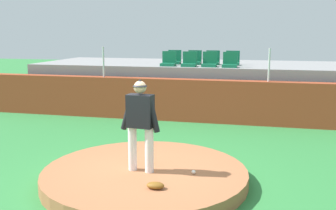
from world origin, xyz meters
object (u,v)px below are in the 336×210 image
object	(u,v)px
baseball	(194,172)
stadium_chair_6	(213,60)
pitcher	(140,119)
stadium_chair_1	(189,62)
fielding_glove	(155,185)
stadium_chair_3	(230,63)
stadium_chair_5	(194,60)
stadium_chair_2	(210,62)
stadium_chair_4	(174,60)
stadium_chair_0	(169,61)
stadium_chair_7	(232,61)

from	to	relation	value
baseball	stadium_chair_6	distance (m)	7.51
pitcher	stadium_chair_1	bearing A→B (deg)	99.05
fielding_glove	stadium_chair_3	distance (m)	7.38
fielding_glove	stadium_chair_5	size ratio (longest dim) A/B	0.60
stadium_chair_2	stadium_chair_1	bearing A→B (deg)	4.40
stadium_chair_5	stadium_chair_4	bearing A→B (deg)	0.44
fielding_glove	pitcher	bearing A→B (deg)	-58.67
stadium_chair_2	stadium_chair_5	distance (m)	1.10
stadium_chair_2	stadium_chair_4	xyz separation A→B (m)	(-1.42, 0.87, 0.00)
baseball	stadium_chair_1	xyz separation A→B (m)	(-1.28, 6.38, 1.53)
baseball	stadium_chair_4	distance (m)	7.73
pitcher	stadium_chair_5	xyz separation A→B (m)	(-0.28, 7.38, 0.56)
stadium_chair_3	stadium_chair_5	world-z (taller)	same
stadium_chair_0	stadium_chair_6	distance (m)	1.66
stadium_chair_1	stadium_chair_5	world-z (taller)	same
fielding_glove	stadium_chair_1	bearing A→B (deg)	-85.27
pitcher	fielding_glove	bearing A→B (deg)	-50.78
stadium_chair_1	stadium_chair_3	bearing A→B (deg)	-179.95
pitcher	stadium_chair_2	distance (m)	6.54
stadium_chair_3	pitcher	bearing A→B (deg)	80.58
fielding_glove	stadium_chair_4	world-z (taller)	stadium_chair_4
stadium_chair_0	stadium_chair_2	world-z (taller)	same
pitcher	stadium_chair_3	distance (m)	6.56
stadium_chair_3	stadium_chair_6	bearing A→B (deg)	-53.67
pitcher	stadium_chair_4	xyz separation A→B (m)	(-1.03, 7.37, 0.56)
stadium_chair_7	stadium_chair_4	bearing A→B (deg)	-0.06
fielding_glove	stadium_chair_7	distance (m)	8.28
stadium_chair_5	stadium_chair_7	xyz separation A→B (m)	(1.36, -0.01, 0.00)
pitcher	stadium_chair_0	distance (m)	6.61
fielding_glove	stadium_chair_5	world-z (taller)	stadium_chair_5
stadium_chair_4	stadium_chair_7	xyz separation A→B (m)	(2.11, -0.00, 0.00)
stadium_chair_4	stadium_chair_0	bearing A→B (deg)	90.06
fielding_glove	stadium_chair_3	size ratio (longest dim) A/B	0.60
stadium_chair_1	stadium_chair_7	size ratio (longest dim) A/B	1.00
stadium_chair_1	stadium_chair_6	distance (m)	1.16
stadium_chair_0	stadium_chair_6	bearing A→B (deg)	-147.73
fielding_glove	stadium_chair_4	size ratio (longest dim) A/B	0.60
fielding_glove	stadium_chair_6	xyz separation A→B (m)	(-0.11, 8.15, 1.51)
stadium_chair_0	stadium_chair_3	bearing A→B (deg)	178.55
pitcher	baseball	world-z (taller)	pitcher
pitcher	baseball	bearing A→B (deg)	10.38
stadium_chair_4	stadium_chair_5	world-z (taller)	same
stadium_chair_2	stadium_chair_3	xyz separation A→B (m)	(0.68, -0.05, 0.00)
pitcher	stadium_chair_3	xyz separation A→B (m)	(1.07, 6.45, 0.56)
stadium_chair_0	stadium_chair_1	xyz separation A→B (m)	(0.73, -0.05, 0.00)
stadium_chair_1	stadium_chair_4	distance (m)	1.18
pitcher	stadium_chair_1	distance (m)	6.48
stadium_chair_6	stadium_chair_3	bearing A→B (deg)	126.33
stadium_chair_0	stadium_chair_2	bearing A→B (deg)	179.92
stadium_chair_2	stadium_chair_3	world-z (taller)	same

